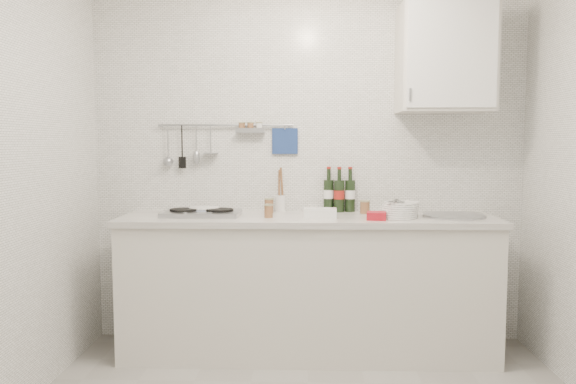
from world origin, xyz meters
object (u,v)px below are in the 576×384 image
(plate_stack_hob, at_px, (203,211))
(wine_bottles, at_px, (339,189))
(utensil_crock, at_px, (280,201))
(wall_cabinet, at_px, (445,58))
(plate_stack_sink, at_px, (399,210))

(plate_stack_hob, relative_size, wine_bottles, 0.75)
(wine_bottles, height_order, utensil_crock, wine_bottles)
(wall_cabinet, distance_m, wine_bottles, 1.12)
(wall_cabinet, bearing_deg, wine_bottles, 169.91)
(utensil_crock, bearing_deg, wall_cabinet, -6.77)
(plate_stack_sink, distance_m, utensil_crock, 0.83)
(wall_cabinet, height_order, wine_bottles, wall_cabinet)
(plate_stack_sink, bearing_deg, plate_stack_hob, 174.14)
(plate_stack_hob, height_order, utensil_crock, utensil_crock)
(plate_stack_hob, bearing_deg, utensil_crock, 18.49)
(wine_bottles, bearing_deg, wall_cabinet, -10.09)
(plate_stack_hob, relative_size, plate_stack_sink, 0.81)
(plate_stack_sink, relative_size, utensil_crock, 0.93)
(wall_cabinet, height_order, plate_stack_sink, wall_cabinet)
(wine_bottles, bearing_deg, plate_stack_sink, -39.08)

